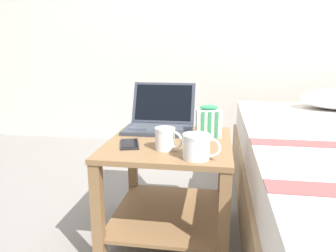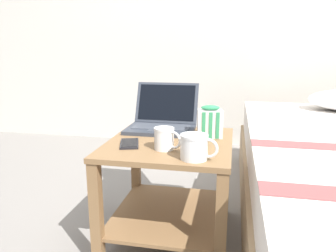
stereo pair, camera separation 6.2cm
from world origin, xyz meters
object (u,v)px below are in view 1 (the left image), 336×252
object	(u,v)px
snack_bag	(209,122)
cell_phone	(129,144)
mug_front_left	(167,138)
laptop	(160,120)
mug_front_right	(197,145)

from	to	relation	value
snack_bag	cell_phone	distance (m)	0.39
mug_front_left	cell_phone	distance (m)	0.18
laptop	mug_front_right	distance (m)	0.49
mug_front_left	mug_front_right	distance (m)	0.16
mug_front_right	cell_phone	bearing A→B (deg)	156.20
laptop	cell_phone	bearing A→B (deg)	-104.71
cell_phone	mug_front_left	bearing A→B (deg)	-12.52
snack_bag	cell_phone	size ratio (longest dim) A/B	0.94
snack_bag	mug_front_left	bearing A→B (deg)	-125.10
snack_bag	cell_phone	world-z (taller)	snack_bag
cell_phone	snack_bag	bearing A→B (deg)	30.16
mug_front_right	mug_front_left	bearing A→B (deg)	144.01
snack_bag	laptop	bearing A→B (deg)	155.79
mug_front_right	cell_phone	distance (m)	0.33
mug_front_left	snack_bag	xyz separation A→B (m)	(0.16, 0.23, 0.02)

